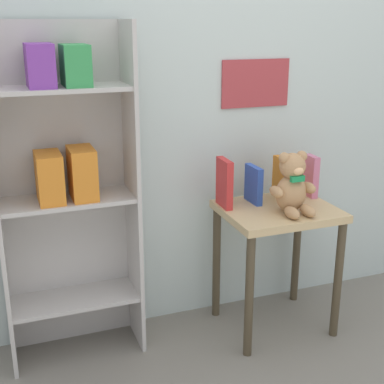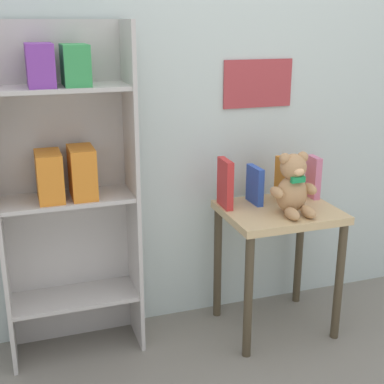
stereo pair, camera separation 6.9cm
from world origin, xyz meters
The scene contains 8 objects.
wall_back centered at (0.00, 1.26, 1.25)m, with size 4.80×0.07×2.50m.
bookshelf_side centered at (-0.75, 1.11, 0.83)m, with size 0.59×0.26×1.48m.
display_table centered at (0.21, 0.95, 0.51)m, with size 0.53×0.44×0.63m.
teddy_bear centered at (0.24, 0.88, 0.76)m, with size 0.22×0.20×0.28m.
book_standing_red centered at (-0.02, 1.06, 0.74)m, with size 0.03×0.14×0.23m, color red.
book_standing_blue centered at (0.13, 1.06, 0.72)m, with size 0.03×0.14×0.18m, color #2D51B7.
book_standing_orange centered at (0.29, 1.07, 0.73)m, with size 0.03×0.14×0.21m, color orange.
book_standing_pink centered at (0.44, 1.05, 0.73)m, with size 0.03×0.10×0.21m, color #D17093.
Camera 1 is at (-1.00, -1.14, 1.47)m, focal length 50.00 mm.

